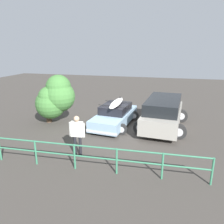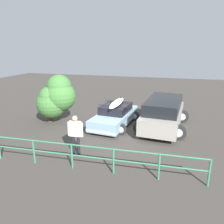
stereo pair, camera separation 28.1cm
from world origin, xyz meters
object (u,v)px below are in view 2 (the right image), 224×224
suv_car (163,113)px  person_bystander (75,132)px  sedan_car (115,115)px  bush_near_left (56,97)px

suv_car → person_bystander: size_ratio=2.82×
suv_car → sedan_car: bearing=4.7°
sedan_car → suv_car: bearing=-175.3°
sedan_car → bush_near_left: bush_near_left is taller
bush_near_left → sedan_car: bearing=-171.5°
suv_car → bush_near_left: bush_near_left is taller
sedan_car → bush_near_left: (3.45, 0.51, 0.97)m
suv_car → person_bystander: person_bystander is taller
sedan_car → person_bystander: person_bystander is taller
person_bystander → bush_near_left: size_ratio=0.60×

